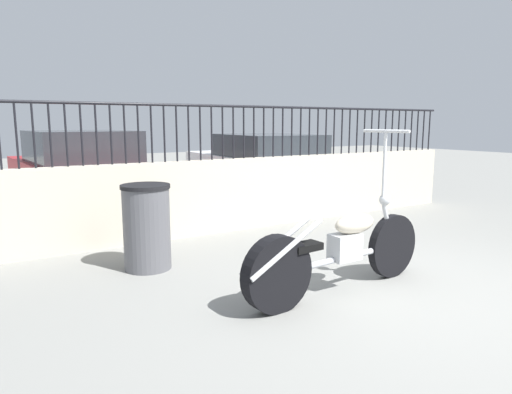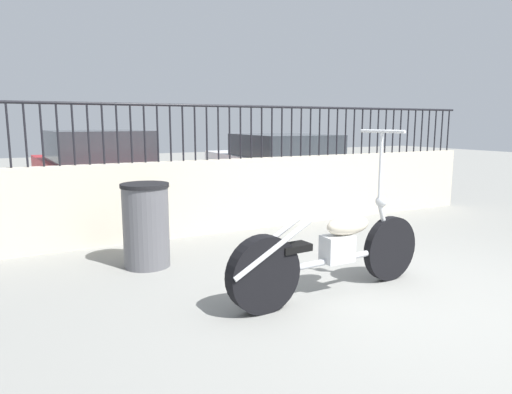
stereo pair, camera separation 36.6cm
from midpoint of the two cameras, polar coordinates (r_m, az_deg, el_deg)
The scene contains 7 objects.
ground_plane at distance 4.39m, azimuth 22.79°, elevation -11.83°, with size 40.00×40.00×0.00m, color gray.
low_wall at distance 6.64m, azimuth 1.64°, elevation 0.48°, with size 8.10×0.18×1.02m.
fence_railing at distance 6.56m, azimuth 1.68°, elevation 9.18°, with size 8.10×0.04×0.75m.
motorcycle_silver at distance 4.09m, azimuth 11.02°, elevation -7.06°, with size 2.10×0.52×1.47m.
trash_bin at distance 4.94m, azimuth -11.52°, elevation -3.48°, with size 0.51×0.51×0.90m.
car_red at distance 8.50m, azimuth -18.14°, elevation 3.21°, with size 1.95×4.09×1.39m.
car_white at distance 9.81m, azimuth 4.05°, elevation 4.17°, with size 2.13×4.64×1.29m.
Camera 2 is at (-3.07, -2.64, 1.53)m, focal length 32.00 mm.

